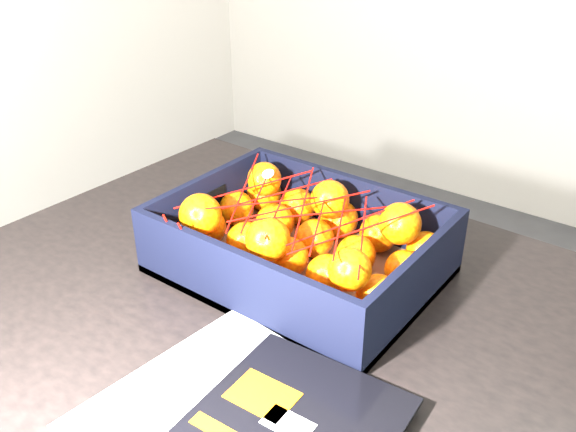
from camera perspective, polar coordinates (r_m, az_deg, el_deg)
The scene contains 5 objects.
table at distance 0.93m, azimuth 3.42°, elevation -14.54°, with size 1.22×0.83×0.75m.
magazine_stack at distance 0.72m, azimuth -4.99°, elevation -18.16°, with size 0.33×0.32×0.02m.
produce_crate at distance 0.95m, azimuth 1.09°, elevation -3.43°, with size 0.40×0.30×0.11m.
clementine_heap at distance 0.93m, azimuth 0.99°, elevation -2.32°, with size 0.38×0.28×0.11m.
mesh_net at distance 0.91m, azimuth 0.42°, elevation 0.49°, with size 0.33×0.26×0.09m.
Camera 1 is at (0.53, -0.78, 1.28)m, focal length 38.74 mm.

